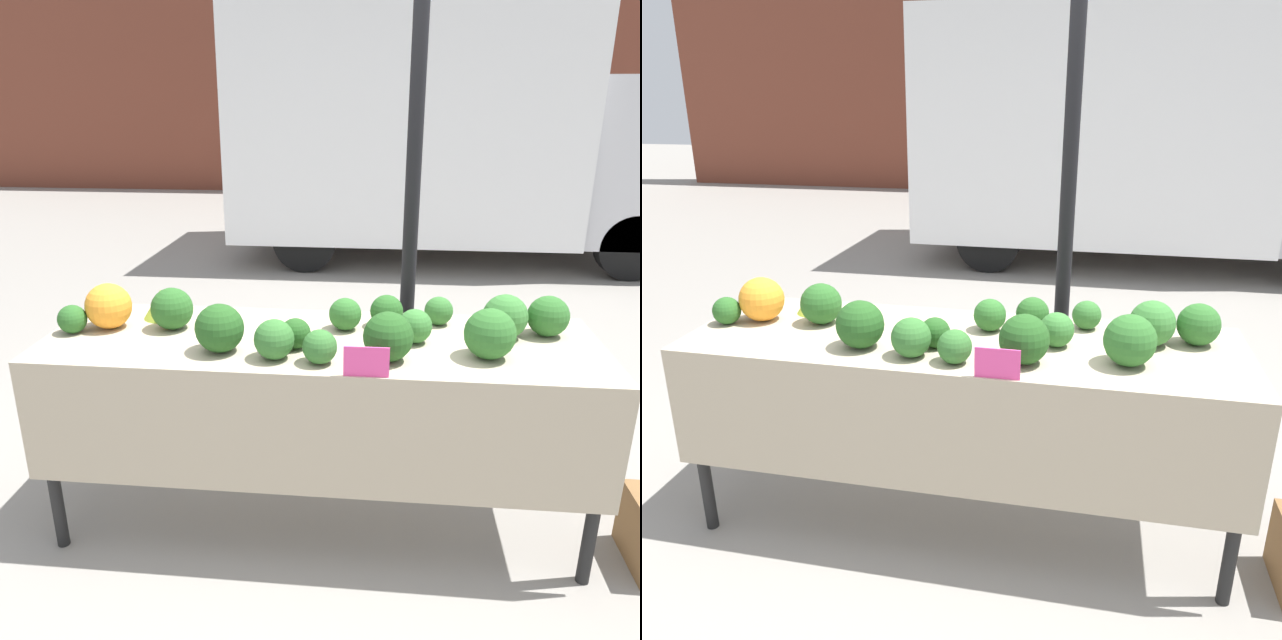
% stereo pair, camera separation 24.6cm
% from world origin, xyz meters
% --- Properties ---
extents(ground_plane, '(40.00, 40.00, 0.00)m').
position_xyz_m(ground_plane, '(0.00, 0.00, 0.00)').
color(ground_plane, gray).
extents(building_facade, '(16.00, 0.60, 5.55)m').
position_xyz_m(building_facade, '(0.00, 10.29, 2.77)').
color(building_facade, brown).
rests_on(building_facade, ground_plane).
extents(tent_pole, '(0.07, 0.07, 2.59)m').
position_xyz_m(tent_pole, '(0.36, 0.58, 1.29)').
color(tent_pole, black).
rests_on(tent_pole, ground_plane).
extents(parked_truck, '(4.89, 2.26, 2.60)m').
position_xyz_m(parked_truck, '(0.88, 5.07, 1.37)').
color(parked_truck, white).
rests_on(parked_truck, ground_plane).
extents(market_table, '(2.22, 0.70, 0.85)m').
position_xyz_m(market_table, '(0.00, -0.06, 0.74)').
color(market_table, tan).
rests_on(market_table, ground_plane).
extents(orange_cauliflower, '(0.19, 0.19, 0.19)m').
position_xyz_m(orange_cauliflower, '(-0.89, 0.04, 0.95)').
color(orange_cauliflower, orange).
rests_on(orange_cauliflower, market_table).
extents(romanesco_head, '(0.16, 0.16, 0.13)m').
position_xyz_m(romanesco_head, '(-0.71, 0.18, 0.91)').
color(romanesco_head, '#93B238').
rests_on(romanesco_head, market_table).
extents(broccoli_head_0, '(0.19, 0.19, 0.19)m').
position_xyz_m(broccoli_head_0, '(0.64, -0.13, 0.95)').
color(broccoli_head_0, '#2D6628').
rests_on(broccoli_head_0, market_table).
extents(broccoli_head_1, '(0.14, 0.14, 0.14)m').
position_xyz_m(broccoli_head_1, '(0.26, 0.17, 0.92)').
color(broccoli_head_1, '#285B23').
rests_on(broccoli_head_1, market_table).
extents(broccoli_head_2, '(0.12, 0.12, 0.12)m').
position_xyz_m(broccoli_head_2, '(-0.08, -0.10, 0.91)').
color(broccoli_head_2, '#23511E').
rests_on(broccoli_head_2, market_table).
extents(broccoli_head_3, '(0.12, 0.12, 0.12)m').
position_xyz_m(broccoli_head_3, '(-1.01, -0.03, 0.91)').
color(broccoli_head_3, '#285B23').
rests_on(broccoli_head_3, market_table).
extents(broccoli_head_4, '(0.19, 0.19, 0.19)m').
position_xyz_m(broccoli_head_4, '(-0.36, -0.17, 0.94)').
color(broccoli_head_4, '#23511E').
rests_on(broccoli_head_4, market_table).
extents(broccoli_head_5, '(0.17, 0.17, 0.17)m').
position_xyz_m(broccoli_head_5, '(-0.62, 0.05, 0.94)').
color(broccoli_head_5, '#285B23').
rests_on(broccoli_head_5, market_table).
extents(broccoli_head_6, '(0.14, 0.14, 0.14)m').
position_xyz_m(broccoli_head_6, '(0.37, 0.00, 0.92)').
color(broccoli_head_6, '#387533').
rests_on(broccoli_head_6, market_table).
extents(broccoli_head_7, '(0.14, 0.14, 0.14)m').
position_xyz_m(broccoli_head_7, '(0.09, 0.12, 0.92)').
color(broccoli_head_7, '#2D6628').
rests_on(broccoli_head_7, market_table).
extents(broccoli_head_8, '(0.13, 0.13, 0.13)m').
position_xyz_m(broccoli_head_8, '(0.02, -0.24, 0.91)').
color(broccoli_head_8, '#336B2D').
rests_on(broccoli_head_8, market_table).
extents(broccoli_head_9, '(0.15, 0.15, 0.15)m').
position_xyz_m(broccoli_head_9, '(-0.15, -0.21, 0.93)').
color(broccoli_head_9, '#336B2D').
rests_on(broccoli_head_9, market_table).
extents(broccoli_head_10, '(0.18, 0.18, 0.18)m').
position_xyz_m(broccoli_head_10, '(0.73, 0.09, 0.94)').
color(broccoli_head_10, '#387533').
rests_on(broccoli_head_10, market_table).
extents(broccoli_head_11, '(0.12, 0.12, 0.12)m').
position_xyz_m(broccoli_head_11, '(0.48, 0.22, 0.91)').
color(broccoli_head_11, '#336B2D').
rests_on(broccoli_head_11, market_table).
extents(broccoli_head_12, '(0.18, 0.18, 0.18)m').
position_xyz_m(broccoli_head_12, '(0.27, -0.19, 0.94)').
color(broccoli_head_12, '#23511E').
rests_on(broccoli_head_12, market_table).
extents(broccoli_head_13, '(0.17, 0.17, 0.17)m').
position_xyz_m(broccoli_head_13, '(0.91, 0.13, 0.93)').
color(broccoli_head_13, '#2D6628').
rests_on(broccoli_head_13, market_table).
extents(price_sign, '(0.16, 0.01, 0.11)m').
position_xyz_m(price_sign, '(0.19, -0.34, 0.91)').
color(price_sign, '#EF4793').
rests_on(price_sign, market_table).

